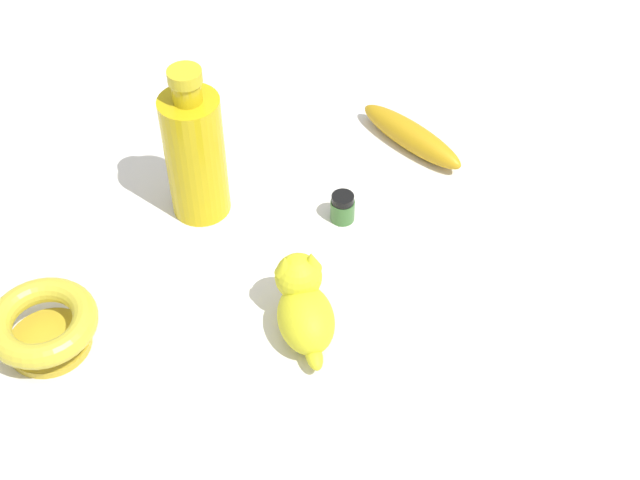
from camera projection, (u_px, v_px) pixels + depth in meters
The scene contains 6 objects.
ground at pixel (320, 267), 1.10m from camera, with size 2.00×2.00×0.00m, color silver.
bottle_tall at pixel (195, 153), 1.11m from camera, with size 0.08×0.08×0.22m.
banana at pixel (411, 136), 1.25m from camera, with size 0.18×0.04×0.04m, color #B88814.
cat_figurine at pixel (304, 305), 1.01m from camera, with size 0.11×0.12×0.10m.
nail_polish_jar at pixel (343, 207), 1.15m from camera, with size 0.03×0.03×0.04m.
bowl at pixel (44, 326), 0.99m from camera, with size 0.12×0.12×0.06m.
Camera 1 is at (0.56, 0.48, 0.82)m, focal length 49.55 mm.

